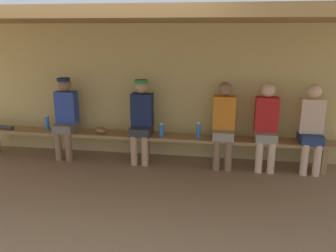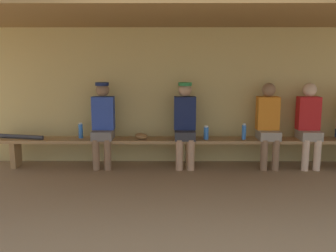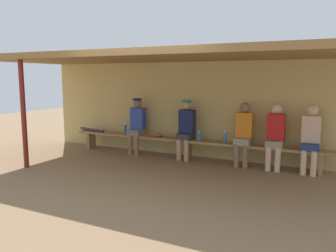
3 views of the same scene
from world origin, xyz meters
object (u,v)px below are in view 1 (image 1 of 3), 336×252
Objects in this scene: player_shirtless_tan at (141,117)px; water_bottle_blue at (199,130)px; water_bottle_orange at (47,123)px; player_middle at (311,125)px; player_near_post at (66,114)px; bench at (145,139)px; water_bottle_clear at (161,130)px; player_with_sunglasses at (224,122)px; player_rightmost at (266,123)px; baseball_glove_dark_brown at (101,130)px.

water_bottle_blue is at bearing -2.65° from player_shirtless_tan.
water_bottle_orange is at bearing 178.55° from player_shirtless_tan.
player_middle is 5.32× the size of water_bottle_blue.
water_bottle_blue is (2.21, -0.04, -0.17)m from player_near_post.
water_bottle_clear reaches higher than bench.
player_shirtless_tan reaches higher than water_bottle_orange.
water_bottle_orange is 2.58m from water_bottle_blue.
water_bottle_clear is (1.99, -0.08, -0.02)m from water_bottle_orange.
player_near_post is at bearing 179.99° from player_with_sunglasses.
water_bottle_blue is at bearing -177.63° from player_rightmost.
player_shirtless_tan is at bearing 179.98° from player_with_sunglasses.
player_with_sunglasses is at bearing 6.29° from water_bottle_blue.
water_bottle_clear is 0.90× the size of baseball_glove_dark_brown.
water_bottle_orange is 1.99m from water_bottle_clear.
player_shirtless_tan reaches higher than baseball_glove_dark_brown.
player_rightmost is at bearing 0.09° from bench.
player_near_post is 0.65m from baseball_glove_dark_brown.
player_near_post is at bearing 179.85° from bench.
water_bottle_orange is 1.03× the size of baseball_glove_dark_brown.
player_shirtless_tan is at bearing 173.09° from water_bottle_clear.
player_shirtless_tan reaches higher than player_rightmost.
water_bottle_clear is (-1.61, -0.04, -0.17)m from player_rightmost.
water_bottle_clear is at bearing -178.99° from player_middle.
player_with_sunglasses is at bearing 180.00° from player_middle.
water_bottle_orange reaches higher than water_bottle_clear.
player_rightmost is at bearing 2.37° from water_bottle_blue.
bench is 4.46× the size of player_near_post.
baseball_glove_dark_brown is (-1.61, 0.03, -0.07)m from water_bottle_blue.
player_with_sunglasses reaches higher than baseball_glove_dark_brown.
player_shirtless_tan is 0.73m from baseball_glove_dark_brown.
player_middle is 3.89m from player_near_post.
player_middle reaches higher than water_bottle_blue.
player_with_sunglasses is 2.01m from baseball_glove_dark_brown.
player_with_sunglasses is 2.97m from water_bottle_orange.
player_with_sunglasses is 0.99× the size of player_near_post.
player_with_sunglasses reaches higher than bench.
player_middle reaches higher than water_bottle_orange.
player_near_post is at bearing 179.99° from player_rightmost.
water_bottle_blue is (0.59, -0.00, 0.02)m from water_bottle_clear.
baseball_glove_dark_brown is at bearing -179.64° from player_rightmost.
player_near_post reaches higher than water_bottle_blue.
player_rightmost is (-0.65, 0.00, 0.00)m from player_middle.
player_middle is 4.25m from water_bottle_orange.
player_shirtless_tan is at bearing 176.35° from bench.
player_near_post is at bearing -6.52° from water_bottle_orange.
water_bottle_orange is (-2.96, 0.04, -0.15)m from player_with_sunglasses.
player_shirtless_tan is 5.36× the size of water_bottle_blue.
player_shirtless_tan reaches higher than water_bottle_clear.
player_middle is 0.65m from player_rightmost.
player_rightmost is 3.60m from water_bottle_orange.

